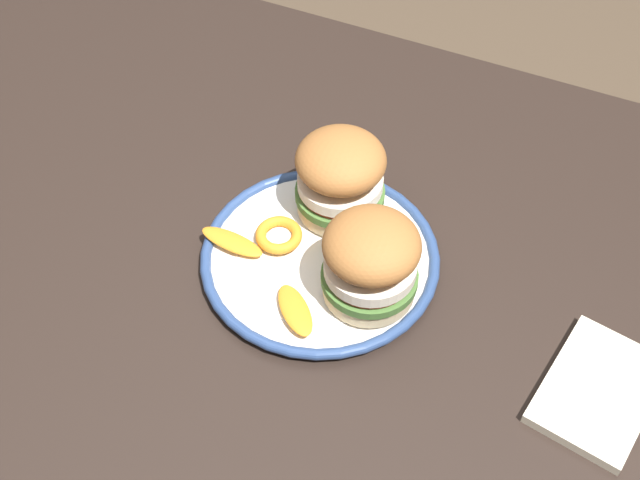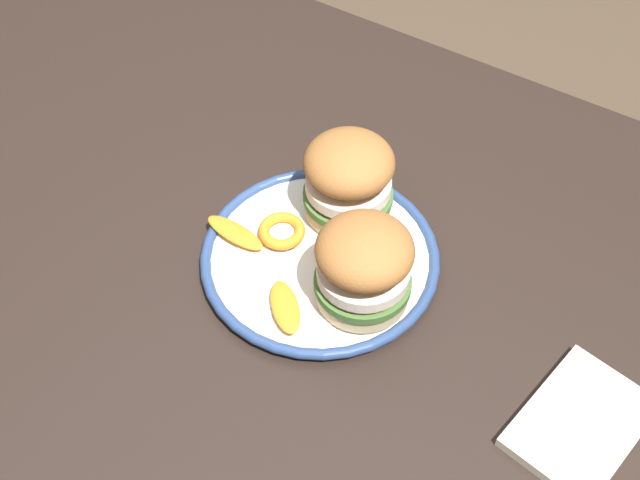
{
  "view_description": "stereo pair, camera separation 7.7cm",
  "coord_description": "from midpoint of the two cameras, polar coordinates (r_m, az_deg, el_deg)",
  "views": [
    {
      "loc": [
        0.26,
        -0.48,
        1.49
      ],
      "look_at": [
        0.03,
        0.04,
        0.8
      ],
      "focal_mm": 47.4,
      "sensor_mm": 36.0,
      "label": 1
    },
    {
      "loc": [
        0.33,
        -0.44,
        1.49
      ],
      "look_at": [
        0.03,
        0.04,
        0.8
      ],
      "focal_mm": 47.4,
      "sensor_mm": 36.0,
      "label": 2
    }
  ],
  "objects": [
    {
      "name": "orange_peel_strip_short",
      "position": [
        0.92,
        -8.35,
        -0.24
      ],
      "size": [
        0.08,
        0.03,
        0.01
      ],
      "color": "orange",
      "rests_on": "dinner_plate"
    },
    {
      "name": "dining_table",
      "position": [
        1.0,
        -4.61,
        -6.36
      ],
      "size": [
        1.26,
        0.89,
        0.76
      ],
      "color": "black",
      "rests_on": "ground"
    },
    {
      "name": "orange_peel_strip_long",
      "position": [
        0.86,
        -4.25,
        -4.89
      ],
      "size": [
        0.07,
        0.07,
        0.01
      ],
      "color": "orange",
      "rests_on": "dinner_plate"
    },
    {
      "name": "orange_peel_curled",
      "position": [
        0.92,
        -5.19,
        0.2
      ],
      "size": [
        0.06,
        0.06,
        0.01
      ],
      "color": "orange",
      "rests_on": "dinner_plate"
    },
    {
      "name": "sandwich_half_left",
      "position": [
        0.91,
        -1.02,
        4.26
      ],
      "size": [
        0.14,
        0.14,
        0.1
      ],
      "color": "beige",
      "rests_on": "dinner_plate"
    },
    {
      "name": "sandwich_half_right",
      "position": [
        0.84,
        0.83,
        -1.5
      ],
      "size": [
        0.14,
        0.14,
        0.1
      ],
      "color": "beige",
      "rests_on": "dinner_plate"
    },
    {
      "name": "folded_napkin",
      "position": [
        0.86,
        15.86,
        -9.92
      ],
      "size": [
        0.12,
        0.15,
        0.01
      ],
      "primitive_type": "cube",
      "rotation": [
        0.0,
        0.0,
        1.4
      ],
      "color": "beige",
      "rests_on": "dining_table"
    },
    {
      "name": "dinner_plate",
      "position": [
        0.92,
        -2.4,
        -1.34
      ],
      "size": [
        0.26,
        0.26,
        0.02
      ],
      "color": "white",
      "rests_on": "dining_table"
    }
  ]
}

